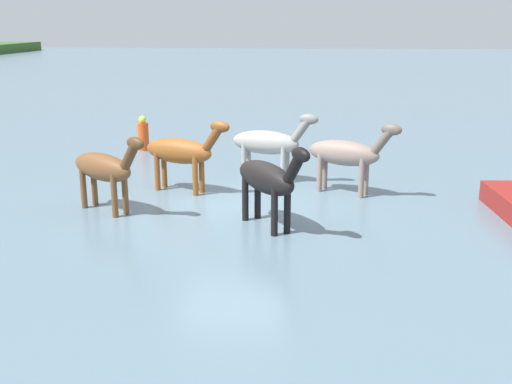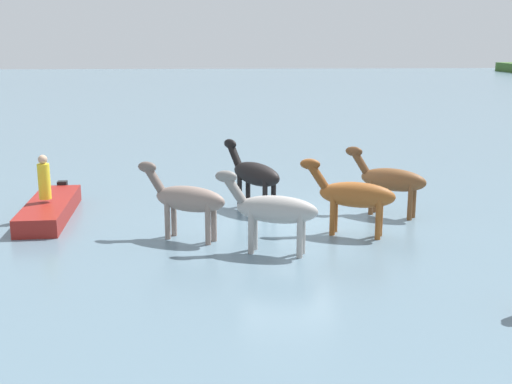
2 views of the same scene
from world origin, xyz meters
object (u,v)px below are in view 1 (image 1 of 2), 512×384
Objects in this scene: horse_pinto_flank at (182,152)px; horse_lead at (347,154)px; horse_chestnut_trailing at (268,143)px; horse_dun_straggler at (105,168)px; horse_rear_stallion at (268,179)px; buoy_channel_marker at (143,135)px.

horse_pinto_flank is 1.04× the size of horse_lead.
horse_dun_straggler is (-3.05, 3.43, -0.02)m from horse_chestnut_trailing.
horse_lead is (0.14, -4.05, -0.01)m from horse_pinto_flank.
horse_lead is at bearing -11.53° from horse_chestnut_trailing.
horse_lead is (-1.14, -1.98, -0.01)m from horse_chestnut_trailing.
horse_rear_stallion is 3.74m from horse_dun_straggler.
horse_rear_stallion is 1.92× the size of buoy_channel_marker.
horse_chestnut_trailing is at bearing 177.16° from horse_lead.
horse_chestnut_trailing is 2.08× the size of buoy_channel_marker.
horse_pinto_flank is 2.44m from horse_chestnut_trailing.
horse_rear_stallion is at bearing -95.76° from horse_lead.
horse_chestnut_trailing is 1.05× the size of horse_lead.
horse_dun_straggler is at bearing -105.73° from horse_pinto_flank.
horse_pinto_flank is 2.06× the size of buoy_channel_marker.
horse_rear_stallion is (-3.86, -0.22, 0.02)m from horse_chestnut_trailing.
horse_rear_stallion reaches higher than horse_dun_straggler.
buoy_channel_marker is at bearing 131.95° from horse_dun_straggler.
buoy_channel_marker is at bearing 158.56° from horse_chestnut_trailing.
horse_chestnut_trailing reaches higher than horse_lead.
horse_rear_stallion reaches higher than horse_lead.
horse_pinto_flank is 3.45m from horse_rear_stallion.
horse_pinto_flank is at bearing -129.82° from horse_chestnut_trailing.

